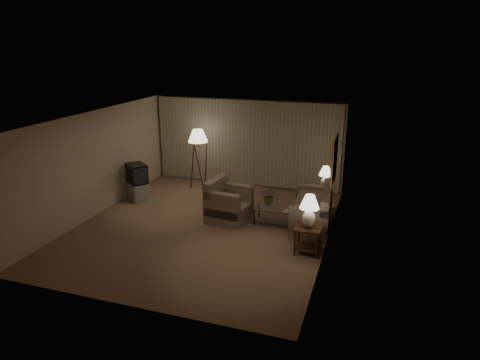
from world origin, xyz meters
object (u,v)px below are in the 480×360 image
Objects in this scene: side_table_near at (308,235)px; tv_cabinet at (138,191)px; ottoman at (228,192)px; vase at (269,205)px; floor_lamp at (199,158)px; table_lamp_near at (309,208)px; side_table_far at (324,196)px; crt_tv at (137,173)px; sofa at (311,212)px; coffee_table at (275,213)px; table_lamp_far at (325,176)px; armchair at (229,205)px.

side_table_near is 0.70× the size of tv_cabinet.
vase is (1.56, -1.30, 0.28)m from ottoman.
side_table_near is 1.00× the size of ottoman.
floor_lamp is at bearing 151.29° from ottoman.
floor_lamp is (-3.92, 3.19, -0.06)m from table_lamp_near.
side_table_near is at bearing -46.55° from vase.
side_table_far is at bearing -8.54° from floor_lamp.
vase is (-1.18, 1.25, -0.54)m from table_lamp_near.
floor_lamp is (-3.92, 3.19, 0.55)m from side_table_near.
sofa is at bearing 34.72° from crt_tv.
crt_tv is at bearing -131.12° from floor_lamp.
coffee_table is 0.59× the size of floor_lamp.
side_table_near is 2.66m from table_lamp_far.
armchair is 3.09m from crt_tv.
coffee_table is (-1.03, 1.25, -0.75)m from table_lamp_near.
armchair is at bearing -173.05° from coffee_table.
side_table_far is at bearing 90.00° from side_table_near.
coffee_table is at bearing 129.60° from side_table_near.
side_table_near is (2.19, -1.11, -0.01)m from armchair.
side_table_far is (2.19, 1.49, -0.03)m from armchair.
crt_tv is 5.80× the size of vase.
table_lamp_far is 0.57× the size of coffee_table.
table_lamp_far is 1.86m from vase.
vase is at bearing 133.45° from table_lamp_near.
side_table_far reaches higher than coffee_table.
side_table_near is 1.63m from coffee_table.
floor_lamp is at bearing 144.68° from vase.
armchair is 1.14× the size of coffee_table.
table_lamp_near is (-0.00, 0.00, 0.61)m from side_table_near.
tv_cabinet is at bearing 161.68° from side_table_near.
side_table_near is (0.15, -1.35, 0.02)m from sofa.
sofa is 2.86m from ottoman.
sofa is at bearing 96.34° from table_lamp_near.
side_table_near is 5.08m from floor_lamp.
sofa is 3.21× the size of ottoman.
table_lamp_near is 0.84× the size of tv_cabinet.
table_lamp_near is 0.92× the size of crt_tv.
armchair is at bearing 153.18° from table_lamp_near.
vase is at bearing -180.00° from coffee_table.
table_lamp_near reaches higher than vase.
armchair is 2.46m from side_table_near.
floor_lamp is at bearing 171.46° from side_table_far.
tv_cabinet is (-5.20, 1.72, -0.17)m from side_table_near.
side_table_near is at bearing 20.61° from crt_tv.
floor_lamp reaches higher than sofa.
armchair is at bearing -145.78° from side_table_far.
sofa is at bearing 6.45° from coffee_table.
coffee_table is 0.25m from vase.
sofa is at bearing -96.84° from side_table_far.
side_table_near is 0.83× the size of table_lamp_near.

